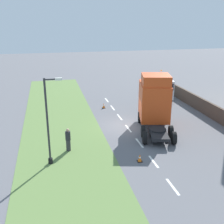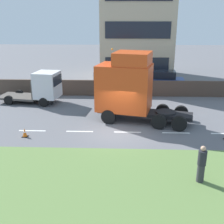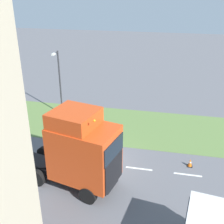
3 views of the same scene
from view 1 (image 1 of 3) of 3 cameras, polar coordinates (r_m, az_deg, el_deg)
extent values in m
plane|color=slate|center=(26.55, 2.93, -2.83)|extent=(120.00, 120.00, 0.00)
cube|color=#607F42|center=(25.65, -10.10, -3.88)|extent=(7.00, 44.00, 0.01)
cube|color=white|center=(17.95, 12.22, -14.61)|extent=(0.16, 1.80, 0.00)
cube|color=white|center=(20.46, 8.44, -9.93)|extent=(0.16, 1.80, 0.00)
cube|color=white|center=(23.13, 5.58, -6.27)|extent=(0.16, 1.80, 0.00)
cube|color=white|center=(25.93, 3.35, -3.38)|extent=(0.16, 1.80, 0.00)
cube|color=white|center=(28.81, 1.57, -1.05)|extent=(0.16, 1.80, 0.00)
cube|color=white|center=(31.75, 0.13, 0.85)|extent=(0.16, 1.80, 0.00)
cube|color=white|center=(34.73, -1.08, 2.43)|extent=(0.16, 1.80, 0.00)
cube|color=#4C3D33|center=(29.93, 19.77, 0.11)|extent=(0.25, 24.00, 1.51)
cube|color=black|center=(25.24, 8.78, -2.58)|extent=(2.98, 6.92, 0.24)
cube|color=#DB4719|center=(26.11, 8.53, 2.25)|extent=(3.36, 4.23, 3.29)
cube|color=black|center=(28.12, 7.97, 1.93)|extent=(2.11, 0.57, 1.84)
cube|color=black|center=(27.74, 8.10, 4.79)|extent=(2.24, 0.60, 1.05)
cube|color=#DB4719|center=(25.06, 8.92, 6.48)|extent=(2.93, 2.93, 0.90)
sphere|color=orange|center=(26.69, 9.99, 8.30)|extent=(0.14, 0.14, 0.14)
cylinder|color=black|center=(23.77, 9.28, -3.51)|extent=(1.69, 1.69, 0.12)
cylinder|color=black|center=(27.37, 5.68, -1.06)|extent=(0.56, 1.09, 1.04)
cylinder|color=black|center=(27.67, 10.52, -1.07)|extent=(0.56, 1.09, 1.04)
cylinder|color=black|center=(24.06, 6.36, -3.93)|extent=(0.56, 1.09, 1.04)
cylinder|color=black|center=(24.41, 11.86, -3.90)|extent=(0.56, 1.09, 1.04)
cylinder|color=black|center=(22.83, 6.67, -5.24)|extent=(0.56, 1.09, 1.04)
cylinder|color=black|center=(23.18, 12.47, -5.18)|extent=(0.56, 1.09, 1.04)
cube|color=silver|center=(33.61, 10.35, 4.55)|extent=(2.36, 2.18, 2.22)
cube|color=black|center=(32.60, 10.81, 4.89)|extent=(1.84, 0.31, 0.80)
cube|color=#4C4742|center=(36.44, 9.18, 3.77)|extent=(2.60, 3.78, 0.18)
cube|color=#4C4742|center=(34.62, 9.91, 4.42)|extent=(2.10, 0.41, 1.55)
cylinder|color=black|center=(34.20, 11.80, 2.47)|extent=(0.36, 0.83, 0.80)
cylinder|color=black|center=(33.71, 8.62, 2.42)|extent=(0.36, 0.83, 0.80)
cylinder|color=black|center=(37.21, 10.45, 3.87)|extent=(0.36, 0.83, 0.80)
cylinder|color=black|center=(36.76, 7.50, 3.83)|extent=(0.36, 0.83, 0.80)
cylinder|color=black|center=(20.38, -12.38, -9.67)|extent=(0.31, 0.31, 0.40)
cylinder|color=#2D2D33|center=(19.22, -12.97, -2.19)|extent=(0.14, 0.14, 6.08)
cylinder|color=#2D2D33|center=(18.40, -12.22, 6.50)|extent=(0.90, 0.10, 0.10)
cube|color=silver|center=(18.41, -10.82, 6.59)|extent=(0.44, 0.20, 0.16)
cylinder|color=#333338|center=(21.84, -8.85, -6.71)|extent=(0.34, 0.34, 0.88)
cylinder|color=#26262D|center=(21.52, -8.96, -4.81)|extent=(0.39, 0.39, 0.70)
sphere|color=tan|center=(21.34, -9.02, -3.66)|extent=(0.24, 0.24, 0.24)
cube|color=black|center=(20.33, 5.64, -9.95)|extent=(0.36, 0.36, 0.03)
cone|color=orange|center=(20.20, 5.67, -9.23)|extent=(0.28, 0.28, 0.55)
cylinder|color=white|center=(20.18, 5.67, -9.16)|extent=(0.17, 0.17, 0.07)
cube|color=black|center=(31.68, -1.69, 0.83)|extent=(0.36, 0.36, 0.03)
cone|color=orange|center=(31.59, -1.70, 1.33)|extent=(0.28, 0.28, 0.55)
cylinder|color=white|center=(31.58, -1.70, 1.38)|extent=(0.17, 0.17, 0.07)
camera|label=2|loc=(25.67, -37.27, 9.54)|focal=45.00mm
camera|label=3|loc=(35.73, 27.74, 19.23)|focal=45.00mm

